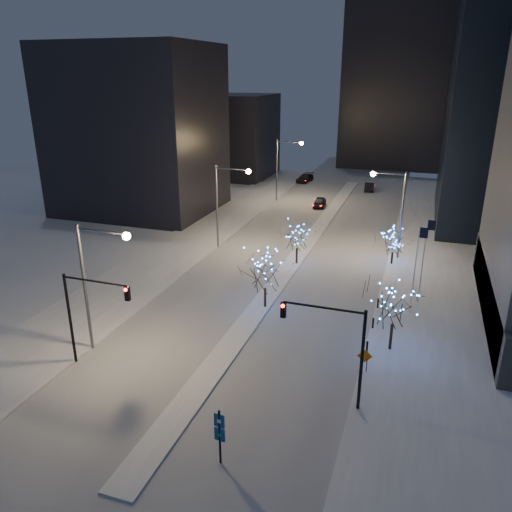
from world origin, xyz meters
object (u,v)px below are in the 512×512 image
at_px(car_near, 320,202).
at_px(traffic_signal_west, 86,306).
at_px(street_lamp_w_mid, 225,196).
at_px(holiday_tree_median_far, 297,237).
at_px(wayfinding_sign, 220,431).
at_px(street_lamp_w_far, 283,162).
at_px(construction_sign, 364,358).
at_px(car_far, 305,178).
at_px(holiday_tree_plaza_near, 394,305).
at_px(traffic_signal_east, 337,340).
at_px(holiday_tree_plaza_far, 394,242).
at_px(street_lamp_east, 394,203).
at_px(car_mid, 369,187).
at_px(street_lamp_w_near, 95,272).
at_px(holiday_tree_median_near, 265,271).

bearing_deg(car_near, traffic_signal_west, -100.80).
height_order(traffic_signal_west, car_near, traffic_signal_west).
bearing_deg(street_lamp_w_mid, holiday_tree_median_far, -14.77).
bearing_deg(wayfinding_sign, street_lamp_w_far, 108.53).
height_order(holiday_tree_median_far, construction_sign, holiday_tree_median_far).
distance_m(car_far, holiday_tree_plaza_near, 62.65).
xyz_separation_m(traffic_signal_west, traffic_signal_east, (17.38, 1.00, 0.00)).
bearing_deg(traffic_signal_east, car_far, 104.97).
bearing_deg(holiday_tree_plaza_far, car_near, 119.88).
distance_m(holiday_tree_median_far, wayfinding_sign, 30.74).
height_order(street_lamp_w_mid, car_far, street_lamp_w_mid).
distance_m(street_lamp_east, holiday_tree_plaza_far, 4.40).
distance_m(car_near, wayfinding_sign, 56.53).
xyz_separation_m(traffic_signal_east, wayfinding_sign, (-4.91, -7.00, -2.64)).
bearing_deg(holiday_tree_plaza_far, car_mid, 100.44).
bearing_deg(street_lamp_w_near, car_mid, 78.50).
bearing_deg(holiday_tree_median_far, holiday_tree_median_near, -89.92).
bearing_deg(car_mid, traffic_signal_east, 90.80).
relative_size(street_lamp_east, holiday_tree_median_far, 2.14).
height_order(street_lamp_w_mid, holiday_tree_plaza_far, street_lamp_w_mid).
distance_m(street_lamp_w_far, car_far, 17.07).
bearing_deg(street_lamp_w_mid, street_lamp_w_far, 90.00).
relative_size(holiday_tree_plaza_far, wayfinding_sign, 1.22).
relative_size(street_lamp_w_near, traffic_signal_west, 1.43).
bearing_deg(traffic_signal_west, car_mid, 79.28).
distance_m(car_far, construction_sign, 65.65).
relative_size(traffic_signal_east, wayfinding_sign, 2.03).
bearing_deg(street_lamp_w_far, holiday_tree_median_far, -71.08).
bearing_deg(construction_sign, street_lamp_w_mid, 123.88).
relative_size(car_far, wayfinding_sign, 1.49).
height_order(car_mid, construction_sign, construction_sign).
bearing_deg(street_lamp_w_far, car_mid, 44.36).
bearing_deg(traffic_signal_east, street_lamp_w_near, 176.79).
height_order(traffic_signal_east, car_mid, traffic_signal_east).
bearing_deg(wayfinding_sign, holiday_tree_plaza_near, 68.57).
xyz_separation_m(holiday_tree_median_near, construction_sign, (9.80, -7.69, -2.37)).
bearing_deg(holiday_tree_plaza_near, street_lamp_east, 94.74).
bearing_deg(street_lamp_w_far, car_near, -15.58).
distance_m(street_lamp_w_far, holiday_tree_median_near, 40.22).
relative_size(holiday_tree_median_near, wayfinding_sign, 1.60).
bearing_deg(street_lamp_w_mid, holiday_tree_plaza_far, 2.41).
relative_size(holiday_tree_median_near, holiday_tree_median_far, 1.18).
xyz_separation_m(car_mid, holiday_tree_plaza_far, (6.74, -36.60, 1.91)).
distance_m(street_lamp_w_far, holiday_tree_plaza_far, 31.26).
xyz_separation_m(traffic_signal_east, car_mid, (-5.18, 63.42, -4.02)).
height_order(traffic_signal_west, holiday_tree_plaza_near, traffic_signal_west).
distance_m(street_lamp_w_far, holiday_tree_median_far, 29.24).
xyz_separation_m(street_lamp_east, car_mid, (-6.32, 34.42, -5.71)).
distance_m(street_lamp_w_near, holiday_tree_median_near, 14.79).
relative_size(street_lamp_w_near, holiday_tree_plaza_near, 1.76).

